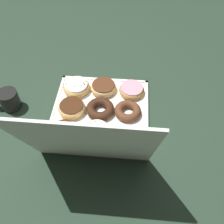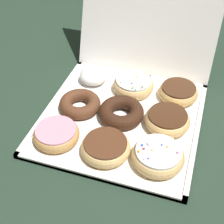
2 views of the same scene
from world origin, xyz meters
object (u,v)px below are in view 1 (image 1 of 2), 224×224
object	(u,v)px
pink_frosted_donut_0	(132,90)
chocolate_cake_ring_donut_4	(101,110)
powdered_filled_donut_6	(128,136)
sprinkle_donut_2	(76,87)
chocolate_frosted_donut_5	(72,108)
chocolate_frosted_donut_8	(64,131)
coffee_mug	(9,99)
chocolate_cake_ring_donut_3	(128,111)
donut_box	(100,112)
sprinkle_donut_7	(95,132)
chocolate_frosted_donut_1	(103,87)

from	to	relation	value
pink_frosted_donut_0	chocolate_cake_ring_donut_4	bearing A→B (deg)	45.53
pink_frosted_donut_0	powdered_filled_donut_6	size ratio (longest dim) A/B	1.37
sprinkle_donut_2	chocolate_frosted_donut_5	bearing A→B (deg)	90.84
sprinkle_donut_2	chocolate_cake_ring_donut_4	size ratio (longest dim) A/B	1.02
chocolate_frosted_donut_8	coffee_mug	world-z (taller)	coffee_mug
pink_frosted_donut_0	chocolate_cake_ring_donut_3	xyz separation A→B (m)	(0.01, 0.12, -0.00)
donut_box	coffee_mug	bearing A→B (deg)	-0.74
powdered_filled_donut_6	sprinkle_donut_7	bearing A→B (deg)	-2.51
coffee_mug	powdered_filled_donut_6	bearing A→B (deg)	165.67
chocolate_cake_ring_donut_3	sprinkle_donut_7	distance (m)	0.17
chocolate_cake_ring_donut_4	sprinkle_donut_7	bearing A→B (deg)	86.02
powdered_filled_donut_6	chocolate_frosted_donut_8	distance (m)	0.25
donut_box	pink_frosted_donut_0	bearing A→B (deg)	-136.03
donut_box	coffee_mug	distance (m)	0.40
sprinkle_donut_2	chocolate_cake_ring_donut_3	xyz separation A→B (m)	(-0.24, 0.12, -0.00)
sprinkle_donut_7	chocolate_frosted_donut_8	bearing A→B (deg)	2.99
chocolate_cake_ring_donut_4	sprinkle_donut_7	world-z (taller)	sprinkle_donut_7
pink_frosted_donut_0	chocolate_cake_ring_donut_4	world-z (taller)	chocolate_cake_ring_donut_4
chocolate_frosted_donut_5	chocolate_frosted_donut_8	xyz separation A→B (m)	(0.01, 0.12, -0.00)
chocolate_cake_ring_donut_3	sprinkle_donut_7	size ratio (longest dim) A/B	0.96
coffee_mug	chocolate_frosted_donut_8	bearing A→B (deg)	153.35
donut_box	powdered_filled_donut_6	world-z (taller)	powdered_filled_donut_6
chocolate_cake_ring_donut_3	chocolate_frosted_donut_8	world-z (taller)	chocolate_frosted_donut_8
chocolate_cake_ring_donut_4	powdered_filled_donut_6	size ratio (longest dim) A/B	1.43
pink_frosted_donut_0	coffee_mug	distance (m)	0.54
sprinkle_donut_7	donut_box	bearing A→B (deg)	-92.26
pink_frosted_donut_0	powdered_filled_donut_6	xyz separation A→B (m)	(0.00, 0.25, 0.00)
chocolate_cake_ring_donut_4	chocolate_frosted_donut_5	xyz separation A→B (m)	(0.12, 0.00, 0.00)
chocolate_frosted_donut_5	powdered_filled_donut_6	size ratio (longest dim) A/B	1.39
chocolate_frosted_donut_1	chocolate_frosted_donut_5	bearing A→B (deg)	48.64
chocolate_cake_ring_donut_3	powdered_filled_donut_6	distance (m)	0.13
donut_box	chocolate_cake_ring_donut_3	size ratio (longest dim) A/B	3.64
pink_frosted_donut_0	chocolate_cake_ring_donut_3	distance (m)	0.12
chocolate_frosted_donut_1	chocolate_frosted_donut_5	size ratio (longest dim) A/B	1.01
sprinkle_donut_2	powdered_filled_donut_6	size ratio (longest dim) A/B	1.46
powdered_filled_donut_6	sprinkle_donut_2	bearing A→B (deg)	-44.97
sprinkle_donut_2	chocolate_frosted_donut_5	size ratio (longest dim) A/B	1.05
pink_frosted_donut_0	chocolate_frosted_donut_5	size ratio (longest dim) A/B	0.99
donut_box	chocolate_cake_ring_donut_4	bearing A→B (deg)	135.25
chocolate_frosted_donut_5	coffee_mug	distance (m)	0.27
sprinkle_donut_7	chocolate_frosted_donut_1	bearing A→B (deg)	-90.62
sprinkle_donut_2	chocolate_frosted_donut_8	bearing A→B (deg)	88.49
chocolate_frosted_donut_5	sprinkle_donut_7	bearing A→B (deg)	134.84
chocolate_cake_ring_donut_3	chocolate_frosted_donut_5	xyz separation A→B (m)	(0.24, 0.01, 0.00)
chocolate_cake_ring_donut_3	coffee_mug	xyz separation A→B (m)	(0.51, -0.01, 0.02)
chocolate_frosted_donut_5	sprinkle_donut_7	size ratio (longest dim) A/B	0.99
powdered_filled_donut_6	chocolate_frosted_donut_8	bearing A→B (deg)	0.18
pink_frosted_donut_0	sprinkle_donut_2	distance (m)	0.25
powdered_filled_donut_6	chocolate_frosted_donut_8	xyz separation A→B (m)	(0.25, 0.00, -0.00)
chocolate_frosted_donut_1	chocolate_frosted_donut_8	distance (m)	0.29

